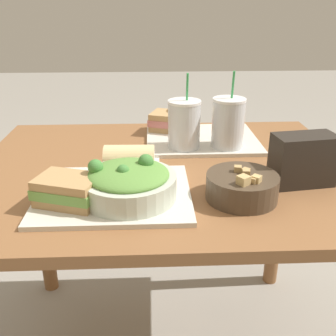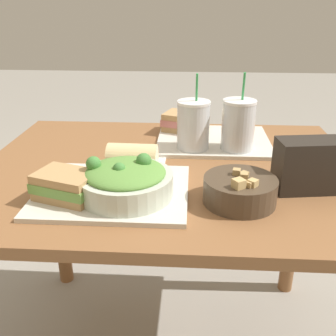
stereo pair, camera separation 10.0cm
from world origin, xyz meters
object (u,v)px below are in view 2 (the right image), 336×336
(soup_bowl, at_px, (240,189))
(salad_bowl, at_px, (126,180))
(baguette_near, at_px, (133,158))
(sandwich_near, at_px, (66,185))
(napkin_folded, at_px, (138,163))
(baguette_far, at_px, (197,118))
(chip_bag, at_px, (308,166))
(sandwich_far, at_px, (184,122))
(drink_cup_red, at_px, (238,127))
(drink_cup_dark, at_px, (193,126))

(soup_bowl, bearing_deg, salad_bowl, -179.67)
(salad_bowl, xyz_separation_m, baguette_near, (-0.00, 0.14, -0.00))
(sandwich_near, bearing_deg, baguette_near, 68.38)
(baguette_near, distance_m, napkin_folded, 0.10)
(napkin_folded, bearing_deg, sandwich_near, -118.50)
(salad_bowl, bearing_deg, napkin_folded, 90.63)
(soup_bowl, distance_m, sandwich_near, 0.41)
(baguette_far, bearing_deg, salad_bowl, 167.29)
(baguette_far, height_order, chip_bag, chip_bag)
(sandwich_far, xyz_separation_m, drink_cup_red, (0.17, -0.18, 0.04))
(baguette_near, bearing_deg, chip_bag, -96.24)
(sandwich_near, xyz_separation_m, baguette_near, (0.14, 0.16, 0.01))
(soup_bowl, height_order, drink_cup_red, drink_cup_red)
(napkin_folded, bearing_deg, baguette_near, -89.49)
(soup_bowl, xyz_separation_m, baguette_far, (-0.10, 0.54, 0.02))
(sandwich_far, distance_m, drink_cup_dark, 0.19)
(sandwich_near, bearing_deg, soup_bowl, 21.43)
(drink_cup_red, relative_size, napkin_folded, 1.48)
(baguette_near, height_order, napkin_folded, baguette_near)
(soup_bowl, height_order, baguette_near, baguette_near)
(drink_cup_dark, bearing_deg, salad_bowl, -115.36)
(drink_cup_dark, height_order, napkin_folded, drink_cup_dark)
(salad_bowl, height_order, chip_bag, chip_bag)
(drink_cup_dark, bearing_deg, baguette_near, -129.65)
(sandwich_near, bearing_deg, drink_cup_red, 57.61)
(baguette_near, height_order, chip_bag, chip_bag)
(napkin_folded, bearing_deg, chip_bag, -18.34)
(salad_bowl, bearing_deg, baguette_near, 90.70)
(sandwich_near, distance_m, drink_cup_dark, 0.47)
(salad_bowl, distance_m, drink_cup_dark, 0.37)
(salad_bowl, distance_m, baguette_far, 0.57)
(soup_bowl, xyz_separation_m, chip_bag, (0.17, 0.08, 0.03))
(sandwich_far, relative_size, drink_cup_dark, 0.71)
(baguette_near, xyz_separation_m, drink_cup_dark, (0.16, 0.20, 0.03))
(soup_bowl, distance_m, baguette_far, 0.55)
(sandwich_near, xyz_separation_m, chip_bag, (0.59, 0.10, 0.02))
(baguette_far, bearing_deg, baguette_near, 161.35)
(drink_cup_red, bearing_deg, sandwich_near, -140.63)
(napkin_folded, bearing_deg, baguette_far, 60.60)
(baguette_near, height_order, baguette_far, same)
(baguette_far, relative_size, napkin_folded, 0.62)
(sandwich_far, height_order, drink_cup_red, drink_cup_red)
(salad_bowl, bearing_deg, baguette_far, 72.23)
(baguette_near, xyz_separation_m, chip_bag, (0.45, -0.06, 0.02))
(drink_cup_dark, height_order, drink_cup_red, drink_cup_red)
(salad_bowl, distance_m, baguette_near, 0.14)
(sandwich_far, height_order, drink_cup_dark, drink_cup_dark)
(salad_bowl, distance_m, chip_bag, 0.46)
(sandwich_far, bearing_deg, baguette_near, -89.42)
(salad_bowl, xyz_separation_m, soup_bowl, (0.27, 0.00, -0.02))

